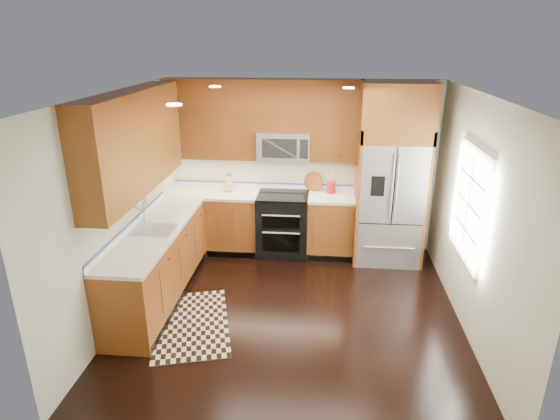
# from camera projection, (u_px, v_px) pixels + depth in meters

# --- Properties ---
(ground) EXTENTS (4.00, 4.00, 0.00)m
(ground) POSITION_uv_depth(u_px,v_px,m) (291.00, 312.00, 5.70)
(ground) COLOR black
(ground) RESTS_ON ground
(wall_back) EXTENTS (4.00, 0.02, 2.60)m
(wall_back) POSITION_uv_depth(u_px,v_px,m) (301.00, 166.00, 7.11)
(wall_back) COLOR beige
(wall_back) RESTS_ON ground
(wall_left) EXTENTS (0.02, 4.00, 2.60)m
(wall_left) POSITION_uv_depth(u_px,v_px,m) (120.00, 207.00, 5.43)
(wall_left) COLOR beige
(wall_left) RESTS_ON ground
(wall_right) EXTENTS (0.02, 4.00, 2.60)m
(wall_right) POSITION_uv_depth(u_px,v_px,m) (476.00, 219.00, 5.07)
(wall_right) COLOR beige
(wall_right) RESTS_ON ground
(window) EXTENTS (0.04, 1.10, 1.30)m
(window) POSITION_uv_depth(u_px,v_px,m) (469.00, 204.00, 5.22)
(window) COLOR white
(window) RESTS_ON ground
(base_cabinets) EXTENTS (2.85, 3.00, 0.90)m
(base_cabinets) POSITION_uv_depth(u_px,v_px,m) (208.00, 244.00, 6.49)
(base_cabinets) COLOR brown
(base_cabinets) RESTS_ON ground
(countertop) EXTENTS (2.86, 3.01, 0.04)m
(countertop) POSITION_uv_depth(u_px,v_px,m) (218.00, 210.00, 6.43)
(countertop) COLOR silver
(countertop) RESTS_ON base_cabinets
(upper_cabinets) EXTENTS (2.85, 3.00, 1.15)m
(upper_cabinets) POSITION_uv_depth(u_px,v_px,m) (211.00, 129.00, 6.11)
(upper_cabinets) COLOR brown
(upper_cabinets) RESTS_ON ground
(range) EXTENTS (0.76, 0.67, 0.95)m
(range) POSITION_uv_depth(u_px,v_px,m) (283.00, 224.00, 7.12)
(range) COLOR black
(range) RESTS_ON ground
(microwave) EXTENTS (0.76, 0.40, 0.42)m
(microwave) POSITION_uv_depth(u_px,v_px,m) (284.00, 146.00, 6.82)
(microwave) COLOR #B2B2B7
(microwave) RESTS_ON ground
(refrigerator) EXTENTS (0.98, 0.75, 2.60)m
(refrigerator) POSITION_uv_depth(u_px,v_px,m) (391.00, 175.00, 6.65)
(refrigerator) COLOR #B2B2B7
(refrigerator) RESTS_ON ground
(sink_faucet) EXTENTS (0.54, 0.44, 0.37)m
(sink_faucet) POSITION_uv_depth(u_px,v_px,m) (152.00, 225.00, 5.72)
(sink_faucet) COLOR #B2B2B7
(sink_faucet) RESTS_ON countertop
(rug) EXTENTS (1.18, 1.57, 0.01)m
(rug) POSITION_uv_depth(u_px,v_px,m) (192.00, 324.00, 5.47)
(rug) COLOR black
(rug) RESTS_ON ground
(knife_block) EXTENTS (0.10, 0.14, 0.28)m
(knife_block) POSITION_uv_depth(u_px,v_px,m) (229.00, 183.00, 7.12)
(knife_block) COLOR tan
(knife_block) RESTS_ON countertop
(utensil_crock) EXTENTS (0.14, 0.14, 0.37)m
(utensil_crock) POSITION_uv_depth(u_px,v_px,m) (331.00, 185.00, 7.01)
(utensil_crock) COLOR maroon
(utensil_crock) RESTS_ON countertop
(cutting_board) EXTENTS (0.39, 0.39, 0.02)m
(cutting_board) POSITION_uv_depth(u_px,v_px,m) (313.00, 190.00, 7.16)
(cutting_board) COLOR brown
(cutting_board) RESTS_ON countertop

